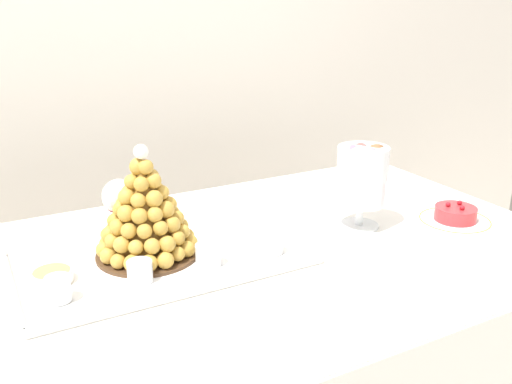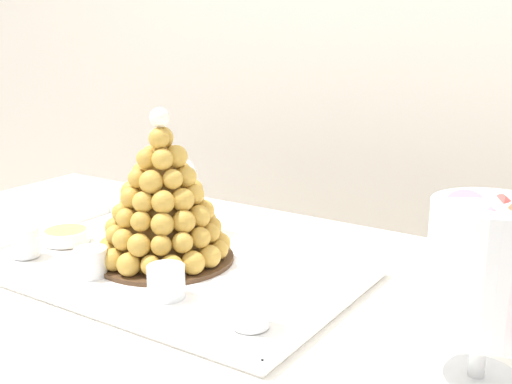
% 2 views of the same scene
% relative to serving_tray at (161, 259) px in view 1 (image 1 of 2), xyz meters
% --- Properties ---
extents(backdrop_wall, '(4.80, 0.10, 2.50)m').
position_rel_serving_tray_xyz_m(backdrop_wall, '(0.15, 0.99, 0.48)').
color(backdrop_wall, silver).
rests_on(backdrop_wall, ground_plane).
extents(buffet_table, '(1.74, 0.98, 0.76)m').
position_rel_serving_tray_xyz_m(buffet_table, '(0.15, -0.06, -0.11)').
color(buffet_table, brown).
rests_on(buffet_table, ground_plane).
extents(serving_tray, '(0.67, 0.40, 0.02)m').
position_rel_serving_tray_xyz_m(serving_tray, '(0.00, 0.00, 0.00)').
color(serving_tray, white).
rests_on(serving_tray, buffet_table).
extents(croquembouche, '(0.25, 0.25, 0.28)m').
position_rel_serving_tray_xyz_m(croquembouche, '(-0.02, 0.03, 0.11)').
color(croquembouche, '#4C331E').
rests_on(croquembouche, serving_tray).
extents(dessert_cup_left, '(0.05, 0.05, 0.05)m').
position_rel_serving_tray_xyz_m(dessert_cup_left, '(-0.25, -0.09, 0.03)').
color(dessert_cup_left, silver).
rests_on(dessert_cup_left, serving_tray).
extents(dessert_cup_mid_left, '(0.06, 0.06, 0.05)m').
position_rel_serving_tray_xyz_m(dessert_cup_mid_left, '(-0.08, -0.09, 0.02)').
color(dessert_cup_mid_left, silver).
rests_on(dessert_cup_mid_left, serving_tray).
extents(dessert_cup_centre, '(0.06, 0.06, 0.05)m').
position_rel_serving_tray_xyz_m(dessert_cup_centre, '(0.08, -0.09, 0.03)').
color(dessert_cup_centre, silver).
rests_on(dessert_cup_centre, serving_tray).
extents(dessert_cup_mid_right, '(0.05, 0.05, 0.05)m').
position_rel_serving_tray_xyz_m(dessert_cup_mid_right, '(0.25, -0.10, 0.03)').
color(dessert_cup_mid_right, silver).
rests_on(dessert_cup_mid_right, serving_tray).
extents(creme_brulee_ramekin, '(0.09, 0.09, 0.02)m').
position_rel_serving_tray_xyz_m(creme_brulee_ramekin, '(-0.25, 0.00, 0.02)').
color(creme_brulee_ramekin, white).
rests_on(creme_brulee_ramekin, serving_tray).
extents(macaron_goblet, '(0.14, 0.14, 0.24)m').
position_rel_serving_tray_xyz_m(macaron_goblet, '(0.55, -0.06, 0.14)').
color(macaron_goblet, white).
rests_on(macaron_goblet, buffet_table).
extents(fruit_tart_plate, '(0.20, 0.20, 0.06)m').
position_rel_serving_tray_xyz_m(fruit_tart_plate, '(0.81, -0.16, 0.01)').
color(fruit_tart_plate, white).
rests_on(fruit_tart_plate, buffet_table).
extents(wine_glass, '(0.08, 0.08, 0.18)m').
position_rel_serving_tray_xyz_m(wine_glass, '(-0.06, 0.11, 0.13)').
color(wine_glass, silver).
rests_on(wine_glass, buffet_table).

